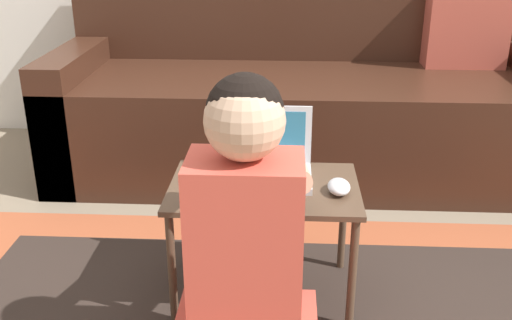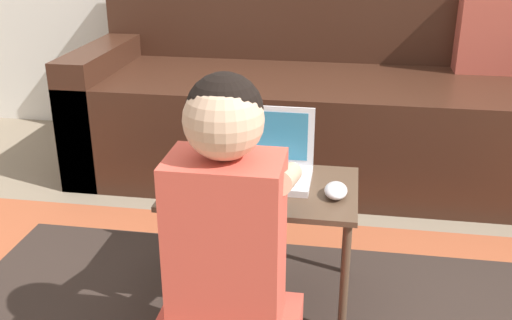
# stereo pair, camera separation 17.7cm
# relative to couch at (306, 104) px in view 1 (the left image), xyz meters

# --- Properties ---
(ground_plane) EXTENTS (16.00, 16.00, 0.00)m
(ground_plane) POSITION_rel_couch_xyz_m (-0.21, -1.02, -0.30)
(ground_plane) COLOR #7F705B
(couch) EXTENTS (2.21, 0.84, 0.84)m
(couch) POSITION_rel_couch_xyz_m (0.00, 0.00, 0.00)
(couch) COLOR #381E14
(couch) RESTS_ON ground_plane
(laptop_desk) EXTENTS (0.55, 0.37, 0.38)m
(laptop_desk) POSITION_rel_couch_xyz_m (-0.15, -1.07, 0.03)
(laptop_desk) COLOR #4C3828
(laptop_desk) RESTS_ON ground_plane
(laptop) EXTENTS (0.28, 0.19, 0.20)m
(laptop) POSITION_rel_couch_xyz_m (-0.15, -1.02, 0.12)
(laptop) COLOR silver
(laptop) RESTS_ON laptop_desk
(computer_mouse) EXTENTS (0.06, 0.10, 0.04)m
(computer_mouse) POSITION_rel_couch_xyz_m (0.06, -1.11, 0.10)
(computer_mouse) COLOR silver
(computer_mouse) RESTS_ON laptop_desk
(person_seated) EXTENTS (0.35, 0.42, 0.81)m
(person_seated) POSITION_rel_couch_xyz_m (-0.18, -1.44, 0.06)
(person_seated) COLOR #CC4C3D
(person_seated) RESTS_ON ground_plane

